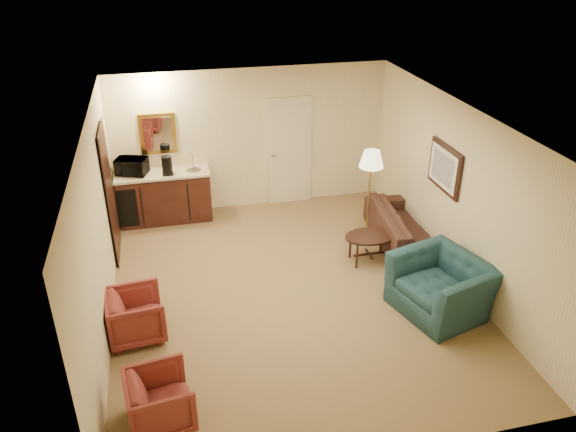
% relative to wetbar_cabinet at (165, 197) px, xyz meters
% --- Properties ---
extents(ground, '(6.00, 6.00, 0.00)m').
position_rel_wetbar_cabinet_xyz_m(ground, '(1.65, -2.72, -0.46)').
color(ground, olive).
rests_on(ground, ground).
extents(room_walls, '(5.02, 6.01, 2.61)m').
position_rel_wetbar_cabinet_xyz_m(room_walls, '(1.55, -1.95, 1.26)').
color(room_walls, beige).
rests_on(room_walls, ground).
extents(wetbar_cabinet, '(1.64, 0.58, 0.92)m').
position_rel_wetbar_cabinet_xyz_m(wetbar_cabinet, '(0.00, 0.00, 0.00)').
color(wetbar_cabinet, '#3B1912').
rests_on(wetbar_cabinet, ground).
extents(sofa, '(0.84, 2.20, 0.84)m').
position_rel_wetbar_cabinet_xyz_m(sofa, '(3.80, -1.89, -0.04)').
color(sofa, black).
rests_on(sofa, ground).
extents(teal_armchair, '(1.09, 1.38, 1.05)m').
position_rel_wetbar_cabinet_xyz_m(teal_armchair, '(3.55, -3.62, 0.07)').
color(teal_armchair, '#1B3D44').
rests_on(teal_armchair, ground).
extents(rose_chair_near, '(0.71, 0.75, 0.71)m').
position_rel_wetbar_cabinet_xyz_m(rose_chair_near, '(-0.50, -3.24, -0.10)').
color(rose_chair_near, maroon).
rests_on(rose_chair_near, ground).
extents(rose_chair_far, '(0.71, 0.74, 0.69)m').
position_rel_wetbar_cabinet_xyz_m(rose_chair_far, '(-0.25, -4.77, -0.12)').
color(rose_chair_far, maroon).
rests_on(rose_chair_far, ground).
extents(coffee_table, '(0.80, 0.54, 0.46)m').
position_rel_wetbar_cabinet_xyz_m(coffee_table, '(3.07, -2.18, -0.23)').
color(coffee_table, black).
rests_on(coffee_table, ground).
extents(floor_lamp, '(0.46, 0.46, 1.53)m').
position_rel_wetbar_cabinet_xyz_m(floor_lamp, '(3.35, -1.32, 0.30)').
color(floor_lamp, '#AC8A39').
rests_on(floor_lamp, ground).
extents(waste_bin, '(0.33, 0.33, 0.32)m').
position_rel_wetbar_cabinet_xyz_m(waste_bin, '(0.65, -0.13, -0.30)').
color(waste_bin, black).
rests_on(waste_bin, ground).
extents(microwave, '(0.58, 0.44, 0.35)m').
position_rel_wetbar_cabinet_xyz_m(microwave, '(-0.50, 0.06, 0.64)').
color(microwave, black).
rests_on(microwave, wetbar_cabinet).
extents(coffee_maker, '(0.18, 0.18, 0.33)m').
position_rel_wetbar_cabinet_xyz_m(coffee_maker, '(0.10, -0.09, 0.63)').
color(coffee_maker, black).
rests_on(coffee_maker, wetbar_cabinet).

